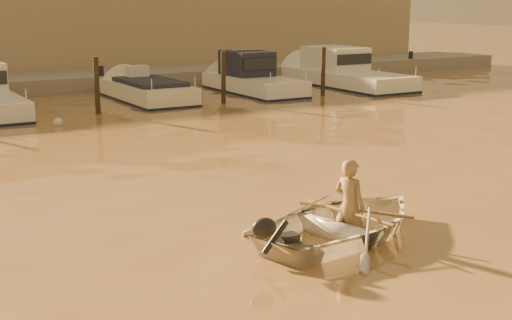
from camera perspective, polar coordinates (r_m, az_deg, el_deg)
ground_plane at (r=13.71m, az=6.65°, el=-4.04°), size 160.00×160.00×0.00m
dinghy at (r=12.18m, az=7.18°, el=-4.96°), size 4.22×3.51×0.75m
person at (r=12.18m, az=7.50°, el=-3.68°), size 0.54×0.68×1.64m
outboard_motor at (r=11.06m, az=2.52°, el=-6.60°), size 0.98×0.63×0.70m
oar_port at (r=12.33m, az=7.90°, el=-3.97°), size 1.04×1.88×0.13m
oar_starboard at (r=12.17m, az=7.34°, el=-4.17°), size 0.28×2.10×0.13m
moored_boat_3 at (r=28.70m, az=-8.66°, el=5.17°), size 2.15×6.17×0.95m
moored_boat_4 at (r=30.77m, az=-0.20°, el=6.57°), size 2.11×6.54×1.75m
moored_boat_5 at (r=33.48m, az=7.10°, el=6.98°), size 2.53×8.38×1.75m
piling_2 at (r=25.64m, az=-12.60°, el=5.64°), size 0.18×0.18×2.20m
piling_3 at (r=27.57m, az=-2.62°, el=6.41°), size 0.18×0.18×2.20m
piling_4 at (r=30.03m, az=5.39°, el=6.89°), size 0.18×0.18×2.20m
fender_c at (r=23.60m, az=-15.55°, el=2.92°), size 0.30×0.30×0.30m
fender_d at (r=26.86m, az=-6.70°, el=4.45°), size 0.30×0.30×0.30m
fender_e at (r=28.89m, az=3.50°, el=5.09°), size 0.30×0.30×0.30m
quay at (r=33.14m, az=-16.36°, el=5.67°), size 52.00×4.00×1.00m
waterfront_building at (r=38.32m, az=-18.64°, el=9.80°), size 46.00×7.00×4.80m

